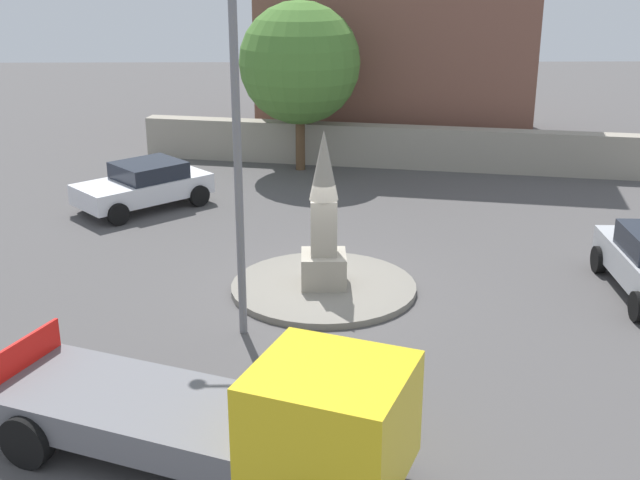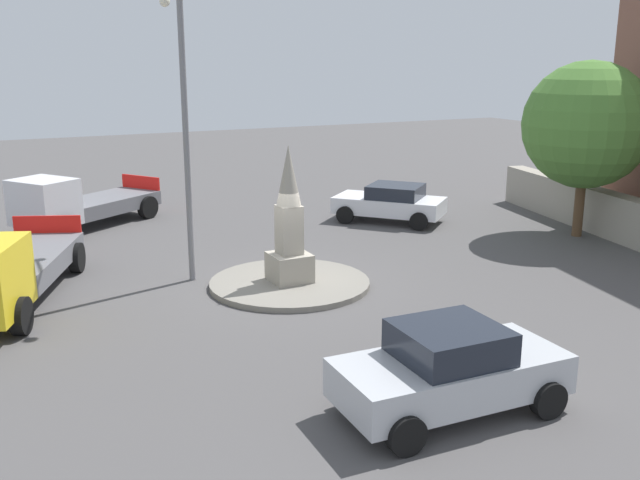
# 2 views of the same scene
# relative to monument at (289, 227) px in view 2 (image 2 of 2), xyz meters

# --- Properties ---
(ground_plane) EXTENTS (80.00, 80.00, 0.00)m
(ground_plane) POSITION_rel_monument_xyz_m (0.00, 0.00, -1.60)
(ground_plane) COLOR #4F4C4C
(traffic_island) EXTENTS (4.20, 4.20, 0.15)m
(traffic_island) POSITION_rel_monument_xyz_m (0.00, 0.00, -1.53)
(traffic_island) COLOR gray
(traffic_island) RESTS_ON ground
(monument) EXTENTS (1.00, 1.00, 3.56)m
(monument) POSITION_rel_monument_xyz_m (0.00, 0.00, 0.00)
(monument) COLOR #9E9687
(monument) RESTS_ON traffic_island
(streetlamp) EXTENTS (3.09, 0.28, 7.85)m
(streetlamp) POSITION_rel_monument_xyz_m (1.66, 2.13, 3.11)
(streetlamp) COLOR slate
(streetlamp) RESTS_ON ground
(car_silver_passing) EXTENTS (2.07, 3.98, 1.54)m
(car_silver_passing) POSITION_rel_monument_xyz_m (-7.41, 0.39, -0.83)
(car_silver_passing) COLOR #B7BABF
(car_silver_passing) RESTS_ON ground
(car_white_near_island) EXTENTS (4.12, 3.92, 1.38)m
(car_white_near_island) POSITION_rel_monument_xyz_m (5.21, -6.37, -0.88)
(car_white_near_island) COLOR silver
(car_white_near_island) RESTS_ON ground
(truck_white_approaching) EXTENTS (4.58, 5.50, 1.95)m
(truck_white_approaching) POSITION_rel_monument_xyz_m (9.13, 4.04, -0.69)
(truck_white_approaching) COLOR silver
(truck_white_approaching) RESTS_ON ground
(tree_near_wall) EXTENTS (4.12, 4.12, 5.76)m
(tree_near_wall) POSITION_rel_monument_xyz_m (0.61, -10.86, 2.09)
(tree_near_wall) COLOR brown
(tree_near_wall) RESTS_ON ground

